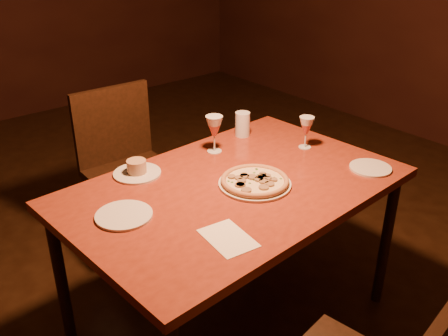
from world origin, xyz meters
TOP-DOWN VIEW (x-y plane):
  - floor at (0.00, 0.00)m, footprint 7.00×7.00m
  - dining_table at (0.09, -0.14)m, footprint 1.52×1.02m
  - chair_far at (0.06, 0.77)m, footprint 0.49×0.49m
  - pizza_plate at (0.16, -0.20)m, footprint 0.32×0.32m
  - ramekin_saucer at (-0.18, 0.22)m, footprint 0.22×0.22m
  - wine_glass_far at (0.24, 0.18)m, footprint 0.08×0.08m
  - wine_glass_right at (0.63, -0.07)m, footprint 0.07×0.07m
  - water_tumbler at (0.49, 0.25)m, footprint 0.08×0.08m
  - side_plate_left at (-0.41, -0.06)m, footprint 0.22×0.22m
  - side_plate_near at (0.68, -0.43)m, footprint 0.19×0.19m
  - menu_card at (-0.20, -0.44)m, footprint 0.17×0.23m

SIDE VIEW (x-z plane):
  - floor at x=0.00m, z-range 0.00..0.00m
  - chair_far at x=0.06m, z-range 0.06..1.04m
  - dining_table at x=0.09m, z-range 0.32..1.11m
  - menu_card at x=-0.20m, z-range 0.79..0.79m
  - side_plate_near at x=0.68m, z-range 0.79..0.80m
  - side_plate_left at x=-0.41m, z-range 0.79..0.80m
  - pizza_plate at x=0.16m, z-range 0.79..0.82m
  - ramekin_saucer at x=-0.18m, z-range 0.77..0.84m
  - water_tumbler at x=0.49m, z-range 0.79..0.92m
  - wine_glass_right at x=0.63m, z-range 0.79..0.95m
  - wine_glass_far at x=0.24m, z-range 0.79..0.97m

